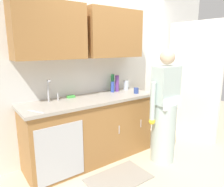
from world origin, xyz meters
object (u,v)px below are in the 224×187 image
at_px(bottle_water_tall, 113,87).
at_px(person_at_sink, 164,116).
at_px(knife_on_counter, 36,111).
at_px(sink, 56,105).
at_px(bottle_soap, 126,85).
at_px(bottle_dish_liquid, 117,83).
at_px(cup_by_sink, 136,91).
at_px(bottle_water_short, 113,83).
at_px(sponge, 71,97).

bearing_deg(bottle_water_tall, person_at_sink, -67.61).
bearing_deg(person_at_sink, knife_on_counter, 164.22).
bearing_deg(person_at_sink, sink, 153.70).
height_order(bottle_soap, knife_on_counter, bottle_soap).
xyz_separation_m(bottle_dish_liquid, cup_by_sink, (0.15, -0.30, -0.09)).
height_order(bottle_water_tall, knife_on_counter, bottle_water_tall).
height_order(sink, bottle_soap, sink).
distance_m(bottle_soap, bottle_water_short, 0.24).
bearing_deg(knife_on_counter, sink, 96.33).
relative_size(bottle_water_tall, bottle_soap, 1.06).
height_order(person_at_sink, bottle_water_short, person_at_sink).
bearing_deg(person_at_sink, bottle_soap, 92.84).
distance_m(sink, bottle_water_short, 1.11).
distance_m(person_at_sink, bottle_water_tall, 0.93).
bearing_deg(bottle_water_tall, knife_on_counter, -165.60).
xyz_separation_m(bottle_soap, sponge, (-1.00, 0.04, -0.07)).
bearing_deg(bottle_water_tall, bottle_dish_liquid, 2.38).
bearing_deg(knife_on_counter, bottle_soap, 75.86).
bearing_deg(bottle_soap, sink, -173.37).
bearing_deg(sink, bottle_dish_liquid, 7.48).
bearing_deg(cup_by_sink, bottle_water_short, 114.00).
xyz_separation_m(sink, cup_by_sink, (1.25, -0.16, 0.06)).
bearing_deg(person_at_sink, bottle_water_tall, 112.39).
xyz_separation_m(person_at_sink, cup_by_sink, (-0.09, 0.50, 0.29)).
bearing_deg(knife_on_counter, sponge, 96.05).
height_order(person_at_sink, knife_on_counter, person_at_sink).
height_order(bottle_dish_liquid, sponge, bottle_dish_liquid).
height_order(bottle_water_tall, bottle_dish_liquid, bottle_dish_liquid).
height_order(sink, cup_by_sink, sink).
height_order(sink, sponge, sink).
distance_m(person_at_sink, knife_on_counter, 1.73).
bearing_deg(bottle_dish_liquid, knife_on_counter, -166.37).
bearing_deg(bottle_soap, bottle_water_short, 160.56).
xyz_separation_m(bottle_dish_liquid, bottle_water_short, (-0.03, 0.09, 0.01)).
bearing_deg(bottle_water_tall, cup_by_sink, -51.33).
xyz_separation_m(sink, bottle_dish_liquid, (1.10, 0.15, 0.15)).
xyz_separation_m(sink, bottle_water_short, (1.08, 0.23, 0.15)).
relative_size(bottle_soap, knife_on_counter, 0.67).
height_order(sink, knife_on_counter, sink).
bearing_deg(bottle_water_tall, sponge, 176.06).
xyz_separation_m(cup_by_sink, knife_on_counter, (-1.56, -0.04, -0.04)).
bearing_deg(bottle_soap, bottle_water_tall, -178.03).
height_order(bottle_soap, cup_by_sink, bottle_soap).
xyz_separation_m(bottle_water_tall, knife_on_counter, (-1.32, -0.34, -0.08)).
bearing_deg(bottle_water_short, bottle_dish_liquid, -72.55).
relative_size(bottle_water_tall, bottle_dish_liquid, 0.64).
bearing_deg(person_at_sink, bottle_water_short, 106.49).
bearing_deg(person_at_sink, bottle_dish_liquid, 106.39).
relative_size(cup_by_sink, knife_on_counter, 0.38).
distance_m(person_at_sink, cup_by_sink, 0.59).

